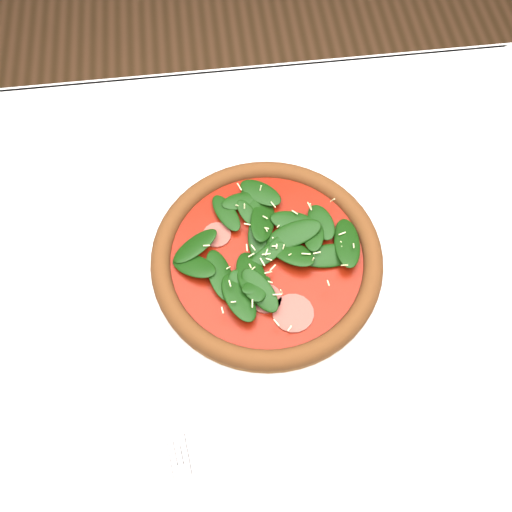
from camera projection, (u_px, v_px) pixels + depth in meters
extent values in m
plane|color=brown|center=(273.00, 412.00, 1.42)|extent=(6.00, 6.00, 0.00)
cube|color=silver|center=(287.00, 295.00, 0.77)|extent=(1.20, 0.80, 0.04)
cylinder|color=#492C1D|center=(8.00, 248.00, 1.23)|extent=(0.06, 0.06, 0.71)
cylinder|color=#492C1D|center=(494.00, 198.00, 1.29)|extent=(0.06, 0.06, 0.71)
cube|color=silver|center=(253.00, 113.00, 1.03)|extent=(1.20, 0.01, 0.22)
cylinder|color=silver|center=(267.00, 264.00, 0.76)|extent=(0.35, 0.35, 0.01)
torus|color=silver|center=(267.00, 263.00, 0.76)|extent=(0.35, 0.35, 0.01)
cylinder|color=#986324|center=(267.00, 260.00, 0.75)|extent=(0.34, 0.34, 0.01)
torus|color=#975322|center=(267.00, 257.00, 0.74)|extent=(0.34, 0.34, 0.03)
cylinder|color=#921605|center=(267.00, 257.00, 0.74)|extent=(0.28, 0.28, 0.00)
cylinder|color=#A35141|center=(267.00, 256.00, 0.74)|extent=(0.25, 0.25, 0.00)
ellipsoid|color=#0F3609|center=(267.00, 252.00, 0.73)|extent=(0.27, 0.27, 0.02)
cylinder|color=#F2EA9E|center=(267.00, 250.00, 0.73)|extent=(0.25, 0.25, 0.00)
cube|color=silver|center=(180.00, 456.00, 0.64)|extent=(0.03, 0.05, 0.00)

